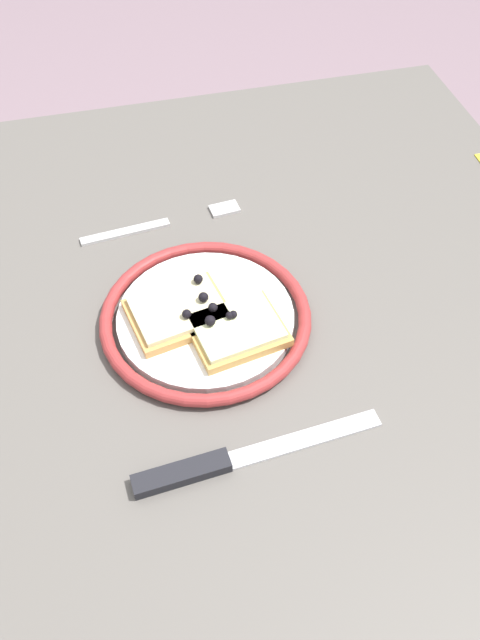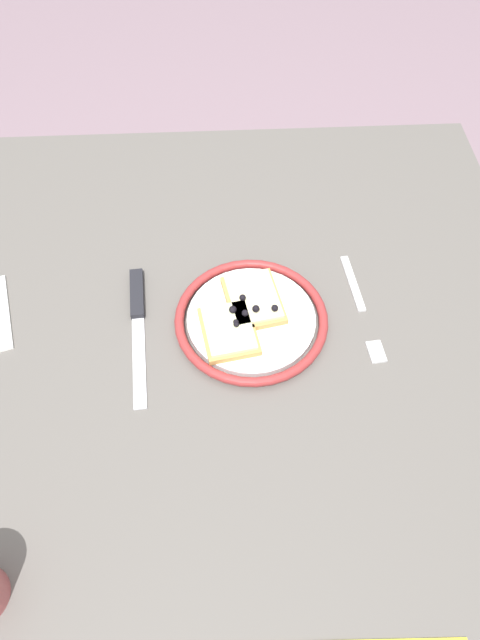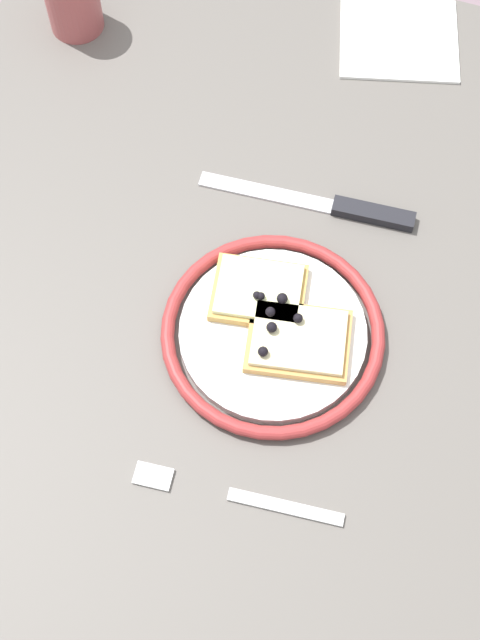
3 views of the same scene
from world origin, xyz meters
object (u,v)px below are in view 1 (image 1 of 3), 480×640
Objects in this scene: pizza_slice_near at (179,311)px; knife at (216,464)px; dining_table at (215,389)px; pizza_slice_far at (236,328)px; plate at (210,317)px; fork at (163,223)px.

pizza_slice_near reaches higher than knife.
dining_table is at bearing 35.08° from pizza_slice_near.
pizza_slice_far is at bearing 93.88° from dining_table.
plate is at bearing 169.67° from knife.
pizza_slice_near is at bearing -124.82° from pizza_slice_far.
plate is (-0.03, 0.00, 0.09)m from dining_table.
fork is (-0.20, -0.04, -0.02)m from pizza_slice_far.
plate is 1.13× the size of fork.
fork is at bearing -174.86° from dining_table.
dining_table is 0.22m from fork.
dining_table is 0.16m from knife.
knife is at bearing -10.33° from plate.
pizza_slice_far reaches higher than plate.
pizza_slice_far is (0.04, 0.05, 0.00)m from pizza_slice_near.
knife is 0.34m from fork.
pizza_slice_near is at bearing -3.20° from fork.
dining_table is at bearing 169.12° from knife.
fork is (-0.34, 0.01, -0.00)m from knife.
plate is 0.03m from pizza_slice_near.
pizza_slice_near reaches higher than dining_table.
dining_table is 0.09m from plate.
knife reaches higher than fork.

